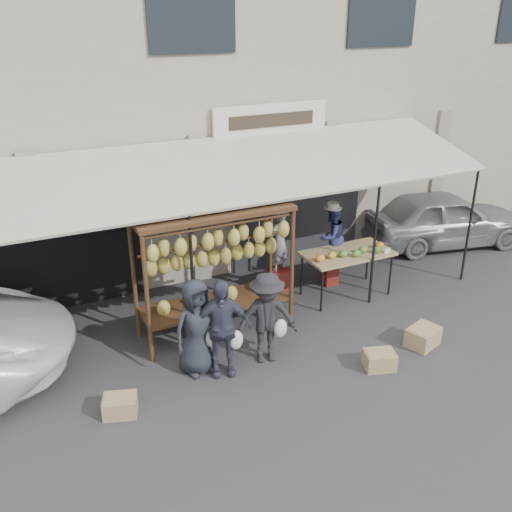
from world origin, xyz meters
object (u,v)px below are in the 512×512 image
Objects in this scene: customer_right at (267,318)px; crate_near_a at (380,360)px; customer_left at (196,327)px; crate_near_b at (423,337)px; crate_far at (120,406)px; customer_mid at (221,328)px; banana_rack at (215,249)px; vendor_left at (279,240)px; sedan at (444,218)px; vendor_right at (331,237)px; produce_table at (349,254)px.

crate_near_a is at bearing -20.26° from customer_right.
customer_left is 2.91× the size of crate_near_b.
customer_right is 2.86× the size of crate_near_b.
customer_right is at bearing 147.30° from crate_near_a.
crate_near_b is at bearing -4.91° from crate_far.
customer_mid reaches higher than crate_near_a.
customer_right reaches higher than crate_near_a.
crate_near_a is at bearing -47.24° from banana_rack.
banana_rack is 1.65× the size of customer_mid.
vendor_left is at bearing 61.35° from customer_mid.
customer_mid reaches higher than sedan.
crate_near_b is (3.30, -0.73, -0.63)m from customer_mid.
vendor_left reaches higher than customer_right.
vendor_left reaches higher than customer_mid.
crate_near_a is 0.12× the size of sedan.
customer_mid is 0.76m from customer_right.
crate_near_a is (1.89, -2.05, -1.43)m from banana_rack.
banana_rack reaches higher than vendor_right.
customer_left is at bearing 21.12° from crate_far.
customer_left reaches higher than crate_near_a.
customer_left is at bearing 155.71° from crate_near_a.
banana_rack is 1.40m from customer_mid.
customer_right is at bearing -22.89° from customer_left.
vendor_left is 4.64m from sedan.
banana_rack is 5.58× the size of crate_near_a.
vendor_left is 2.58× the size of crate_near_a.
customer_right reaches higher than crate_near_b.
customer_left is 0.41× the size of sedan.
produce_table is at bearing 41.08° from customer_right.
vendor_left is 2.98m from customer_left.
customer_right is 1.88m from crate_near_a.
vendor_right is at bearing 94.09° from crate_near_b.
crate_far is at bearing 175.09° from crate_near_b.
vendor_left is 0.78× the size of customer_left.
produce_table is at bearing 121.06° from sedan.
crate_near_b is at bearing 95.33° from vendor_left.
customer_left is 1.10m from customer_right.
customer_right is 3.33× the size of crate_far.
vendor_right is 0.81× the size of customer_left.
crate_near_b is (3.61, -0.94, -0.61)m from customer_left.
vendor_left is 1.10m from vendor_right.
banana_rack is 1.53× the size of produce_table.
customer_right reaches higher than crate_far.
produce_table is 0.59m from vendor_right.
banana_rack reaches higher than sedan.
produce_table is 2.71m from customer_right.
customer_right is 0.40× the size of sedan.
banana_rack is 1.68× the size of customer_left.
banana_rack is 2.16× the size of vendor_left.
customer_mid is at bearing -46.11° from customer_left.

